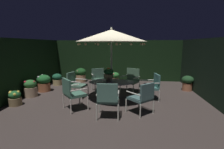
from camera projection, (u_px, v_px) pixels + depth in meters
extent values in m
cube|color=#463B37|center=(110.00, 101.00, 6.17)|extent=(7.48, 7.57, 0.02)
cube|color=black|center=(118.00, 60.00, 9.53)|extent=(7.48, 0.30, 2.23)
cube|color=black|center=(15.00, 69.00, 6.34)|extent=(0.30, 7.57, 2.23)
cube|color=black|center=(218.00, 72.00, 5.61)|extent=(0.30, 7.57, 2.23)
cylinder|color=beige|center=(111.00, 100.00, 6.13)|extent=(0.57, 0.57, 0.03)
cylinder|color=beige|center=(111.00, 92.00, 6.08)|extent=(0.09, 0.09, 0.68)
ellipsoid|color=#938F9B|center=(111.00, 82.00, 6.01)|extent=(1.62, 1.12, 0.03)
cylinder|color=silver|center=(111.00, 70.00, 5.94)|extent=(0.06, 0.06, 2.25)
cone|color=beige|center=(111.00, 36.00, 5.73)|extent=(2.40, 2.40, 0.40)
sphere|color=silver|center=(111.00, 28.00, 5.68)|extent=(0.07, 0.07, 0.07)
sphere|color=#F9DB8C|center=(145.00, 44.00, 5.66)|extent=(0.07, 0.07, 0.07)
sphere|color=#F9DB8C|center=(141.00, 44.00, 6.12)|extent=(0.07, 0.07, 0.07)
sphere|color=#F9DB8C|center=(132.00, 44.00, 6.56)|extent=(0.07, 0.07, 0.07)
sphere|color=#F9DB8C|center=(120.00, 44.00, 6.82)|extent=(0.07, 0.07, 0.07)
sphere|color=#F9DB8C|center=(109.00, 44.00, 6.87)|extent=(0.07, 0.07, 0.07)
sphere|color=#F9DB8C|center=(95.00, 44.00, 6.68)|extent=(0.07, 0.07, 0.07)
sphere|color=#F9DB8C|center=(85.00, 44.00, 6.31)|extent=(0.07, 0.07, 0.07)
sphere|color=#F9DB8C|center=(80.00, 44.00, 5.92)|extent=(0.07, 0.07, 0.07)
sphere|color=#F9DB8C|center=(78.00, 44.00, 5.41)|extent=(0.07, 0.07, 0.07)
sphere|color=#F9DB8C|center=(86.00, 44.00, 4.96)|extent=(0.07, 0.07, 0.07)
sphere|color=#F9DB8C|center=(98.00, 44.00, 4.74)|extent=(0.07, 0.07, 0.07)
sphere|color=#F9DB8C|center=(117.00, 44.00, 4.69)|extent=(0.07, 0.07, 0.07)
sphere|color=#F9DB8C|center=(131.00, 44.00, 4.82)|extent=(0.07, 0.07, 0.07)
sphere|color=#F9DB8C|center=(143.00, 44.00, 5.24)|extent=(0.07, 0.07, 0.07)
cylinder|color=#816E4E|center=(109.00, 80.00, 6.01)|extent=(0.15, 0.15, 0.14)
cylinder|color=olive|center=(109.00, 76.00, 5.99)|extent=(0.34, 0.34, 0.14)
ellipsoid|color=#174822|center=(109.00, 72.00, 5.96)|extent=(0.35, 0.35, 0.21)
sphere|color=orange|center=(109.00, 69.00, 5.95)|extent=(0.12, 0.12, 0.12)
cylinder|color=silver|center=(88.00, 91.00, 6.70)|extent=(0.04, 0.04, 0.41)
cylinder|color=silver|center=(81.00, 94.00, 6.21)|extent=(0.04, 0.04, 0.41)
cylinder|color=silver|center=(75.00, 89.00, 6.90)|extent=(0.04, 0.04, 0.41)
cylinder|color=silver|center=(67.00, 93.00, 6.41)|extent=(0.04, 0.04, 0.41)
cube|color=#4E765F|center=(78.00, 86.00, 6.51)|extent=(0.69, 0.64, 0.07)
cube|color=#4E765F|center=(71.00, 78.00, 6.56)|extent=(0.18, 0.51, 0.47)
cylinder|color=silver|center=(81.00, 79.00, 6.72)|extent=(0.56, 0.17, 0.04)
cylinder|color=silver|center=(74.00, 82.00, 6.23)|extent=(0.56, 0.17, 0.04)
cylinder|color=beige|center=(80.00, 98.00, 5.72)|extent=(0.04, 0.04, 0.45)
cylinder|color=beige|center=(88.00, 103.00, 5.22)|extent=(0.04, 0.04, 0.45)
cylinder|color=beige|center=(63.00, 101.00, 5.40)|extent=(0.04, 0.04, 0.45)
cylinder|color=beige|center=(71.00, 107.00, 4.91)|extent=(0.04, 0.04, 0.45)
cube|color=#487962|center=(75.00, 94.00, 5.27)|extent=(0.80, 0.81, 0.07)
cube|color=#487962|center=(67.00, 87.00, 5.07)|extent=(0.43, 0.48, 0.48)
cylinder|color=beige|center=(71.00, 86.00, 5.47)|extent=(0.42, 0.38, 0.04)
cylinder|color=beige|center=(79.00, 90.00, 4.98)|extent=(0.42, 0.38, 0.04)
cylinder|color=silver|center=(99.00, 106.00, 5.02)|extent=(0.04, 0.04, 0.45)
cylinder|color=silver|center=(119.00, 106.00, 4.98)|extent=(0.04, 0.04, 0.45)
cylinder|color=silver|center=(97.00, 113.00, 4.50)|extent=(0.04, 0.04, 0.45)
cylinder|color=silver|center=(118.00, 113.00, 4.47)|extent=(0.04, 0.04, 0.45)
cube|color=#4D7666|center=(108.00, 100.00, 4.69)|extent=(0.58, 0.54, 0.07)
cube|color=#4D7666|center=(107.00, 93.00, 4.40)|extent=(0.55, 0.08, 0.49)
cylinder|color=silver|center=(98.00, 93.00, 4.68)|extent=(0.06, 0.51, 0.04)
cylinder|color=silver|center=(119.00, 93.00, 4.64)|extent=(0.06, 0.51, 0.04)
cylinder|color=silver|center=(126.00, 106.00, 5.08)|extent=(0.04, 0.04, 0.41)
cylinder|color=silver|center=(139.00, 102.00, 5.42)|extent=(0.04, 0.04, 0.41)
cylinder|color=silver|center=(140.00, 111.00, 4.63)|extent=(0.04, 0.04, 0.41)
cylinder|color=silver|center=(153.00, 107.00, 4.97)|extent=(0.04, 0.04, 0.41)
cube|color=#4A6D6A|center=(140.00, 99.00, 4.98)|extent=(0.78, 0.78, 0.07)
cube|color=#4A6D6A|center=(147.00, 92.00, 4.72)|extent=(0.43, 0.41, 0.46)
cylinder|color=silver|center=(133.00, 93.00, 4.78)|extent=(0.41, 0.42, 0.04)
cylinder|color=silver|center=(146.00, 90.00, 5.11)|extent=(0.41, 0.42, 0.04)
cylinder|color=silver|center=(143.00, 97.00, 5.92)|extent=(0.04, 0.04, 0.41)
cylinder|color=silver|center=(139.00, 92.00, 6.46)|extent=(0.04, 0.04, 0.41)
cylinder|color=silver|center=(159.00, 96.00, 5.98)|extent=(0.04, 0.04, 0.41)
cylinder|color=silver|center=(154.00, 92.00, 6.52)|extent=(0.04, 0.04, 0.41)
cube|color=#42756E|center=(149.00, 88.00, 6.18)|extent=(0.67, 0.64, 0.07)
cube|color=#42756E|center=(157.00, 81.00, 6.15)|extent=(0.16, 0.53, 0.47)
cylinder|color=silver|center=(152.00, 83.00, 5.87)|extent=(0.56, 0.14, 0.04)
cylinder|color=silver|center=(147.00, 80.00, 6.41)|extent=(0.56, 0.14, 0.04)
cylinder|color=silver|center=(133.00, 90.00, 6.81)|extent=(0.04, 0.04, 0.41)
cylinder|color=silver|center=(120.00, 88.00, 7.16)|extent=(0.04, 0.04, 0.41)
cylinder|color=silver|center=(139.00, 87.00, 7.27)|extent=(0.04, 0.04, 0.41)
cylinder|color=silver|center=(127.00, 85.00, 7.62)|extent=(0.04, 0.04, 0.41)
cube|color=#557E5D|center=(130.00, 82.00, 7.17)|extent=(0.80, 0.78, 0.07)
cube|color=#557E5D|center=(133.00, 74.00, 7.34)|extent=(0.55, 0.34, 0.51)
cylinder|color=silver|center=(137.00, 77.00, 6.96)|extent=(0.29, 0.50, 0.04)
cylinder|color=silver|center=(124.00, 76.00, 7.31)|extent=(0.29, 0.50, 0.04)
cylinder|color=silver|center=(108.00, 87.00, 7.21)|extent=(0.04, 0.04, 0.45)
cylinder|color=silver|center=(95.00, 88.00, 7.00)|extent=(0.04, 0.04, 0.45)
cylinder|color=silver|center=(104.00, 84.00, 7.71)|extent=(0.04, 0.04, 0.45)
cylinder|color=silver|center=(92.00, 85.00, 7.50)|extent=(0.04, 0.04, 0.45)
cube|color=#4C705D|center=(100.00, 80.00, 7.31)|extent=(0.74, 0.73, 0.07)
cube|color=#4C705D|center=(98.00, 73.00, 7.50)|extent=(0.51, 0.31, 0.44)
cylinder|color=silver|center=(106.00, 74.00, 7.37)|extent=(0.28, 0.48, 0.04)
cylinder|color=silver|center=(93.00, 75.00, 7.16)|extent=(0.28, 0.48, 0.04)
cylinder|color=#B2653F|center=(44.00, 87.00, 7.36)|extent=(0.51, 0.51, 0.37)
ellipsoid|color=#20602A|center=(44.00, 79.00, 7.30)|extent=(0.57, 0.57, 0.40)
sphere|color=silver|center=(47.00, 77.00, 7.25)|extent=(0.07, 0.07, 0.07)
sphere|color=silver|center=(42.00, 75.00, 7.48)|extent=(0.09, 0.09, 0.09)
sphere|color=silver|center=(38.00, 77.00, 7.11)|extent=(0.09, 0.09, 0.09)
cylinder|color=olive|center=(15.00, 101.00, 5.66)|extent=(0.40, 0.40, 0.26)
ellipsoid|color=#24632D|center=(15.00, 95.00, 5.62)|extent=(0.38, 0.38, 0.26)
sphere|color=yellow|center=(18.00, 92.00, 5.62)|extent=(0.09, 0.09, 0.09)
sphere|color=yellow|center=(19.00, 93.00, 5.72)|extent=(0.08, 0.08, 0.08)
sphere|color=#F0BE57|center=(15.00, 93.00, 5.70)|extent=(0.07, 0.07, 0.07)
sphere|color=gold|center=(10.00, 92.00, 5.61)|extent=(0.10, 0.10, 0.10)
sphere|color=#EDD556|center=(10.00, 93.00, 5.51)|extent=(0.09, 0.09, 0.09)
sphere|color=#EED94D|center=(15.00, 94.00, 5.48)|extent=(0.10, 0.10, 0.10)
cylinder|color=tan|center=(81.00, 78.00, 9.21)|extent=(0.50, 0.50, 0.39)
ellipsoid|color=#1B4A1E|center=(81.00, 72.00, 9.15)|extent=(0.57, 0.57, 0.40)
sphere|color=#D15F61|center=(84.00, 72.00, 9.10)|extent=(0.08, 0.08, 0.08)
sphere|color=#D54B79|center=(83.00, 70.00, 9.31)|extent=(0.07, 0.07, 0.07)
sphere|color=#D8607A|center=(79.00, 71.00, 9.29)|extent=(0.09, 0.09, 0.09)
sphere|color=#EC4D70|center=(77.00, 72.00, 9.21)|extent=(0.09, 0.09, 0.09)
sphere|color=#D95F72|center=(78.00, 71.00, 8.96)|extent=(0.11, 0.11, 0.11)
sphere|color=#E74B7E|center=(82.00, 72.00, 9.01)|extent=(0.08, 0.08, 0.08)
cylinder|color=#B16947|center=(187.00, 87.00, 7.47)|extent=(0.41, 0.41, 0.34)
ellipsoid|color=#1F4423|center=(188.00, 80.00, 7.42)|extent=(0.51, 0.51, 0.35)
sphere|color=#DB5664|center=(190.00, 79.00, 7.42)|extent=(0.07, 0.07, 0.07)
sphere|color=#E45C72|center=(187.00, 78.00, 7.55)|extent=(0.06, 0.06, 0.06)
sphere|color=#DE566B|center=(183.00, 79.00, 7.53)|extent=(0.11, 0.11, 0.11)
sphere|color=#EB597C|center=(185.00, 80.00, 7.31)|extent=(0.10, 0.10, 0.10)
sphere|color=#E25962|center=(190.00, 79.00, 7.26)|extent=(0.09, 0.09, 0.09)
cylinder|color=tan|center=(31.00, 92.00, 6.61)|extent=(0.50, 0.50, 0.37)
ellipsoid|color=#306E31|center=(30.00, 84.00, 6.55)|extent=(0.47, 0.47, 0.33)
sphere|color=red|center=(34.00, 82.00, 6.49)|extent=(0.07, 0.07, 0.07)
sphere|color=#DD2D43|center=(29.00, 82.00, 6.69)|extent=(0.09, 0.09, 0.09)
sphere|color=red|center=(25.00, 82.00, 6.41)|extent=(0.10, 0.10, 0.10)
cylinder|color=tan|center=(57.00, 82.00, 8.47)|extent=(0.42, 0.42, 0.29)
ellipsoid|color=#1B5436|center=(57.00, 77.00, 8.43)|extent=(0.46, 0.46, 0.32)
sphere|color=silver|center=(59.00, 75.00, 8.38)|extent=(0.07, 0.07, 0.07)
sphere|color=silver|center=(58.00, 75.00, 8.58)|extent=(0.08, 0.08, 0.08)
sphere|color=silver|center=(55.00, 76.00, 8.47)|extent=(0.11, 0.11, 0.11)
sphere|color=beige|center=(56.00, 76.00, 8.25)|extent=(0.06, 0.06, 0.06)
cylinder|color=#8A734F|center=(115.00, 80.00, 9.08)|extent=(0.36, 0.36, 0.27)
ellipsoid|color=#2B7430|center=(115.00, 75.00, 9.03)|extent=(0.44, 0.44, 0.31)
sphere|color=#DE556F|center=(118.00, 75.00, 9.00)|extent=(0.09, 0.09, 0.09)
sphere|color=#E55A70|center=(114.00, 74.00, 9.19)|extent=(0.07, 0.07, 0.07)
sphere|color=#EC5862|center=(114.00, 74.00, 8.86)|extent=(0.08, 0.08, 0.08)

